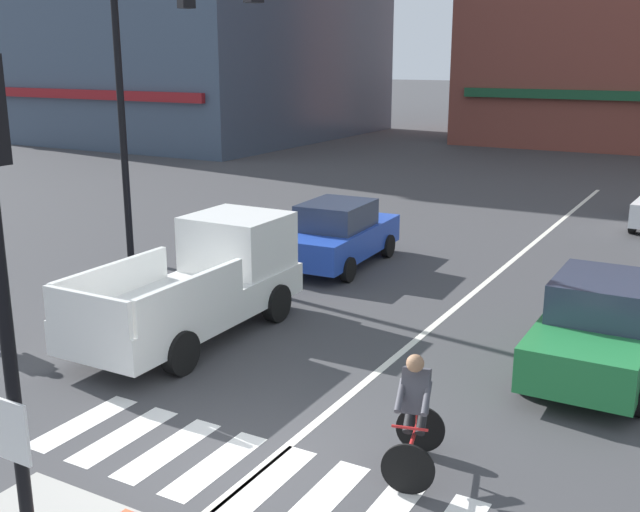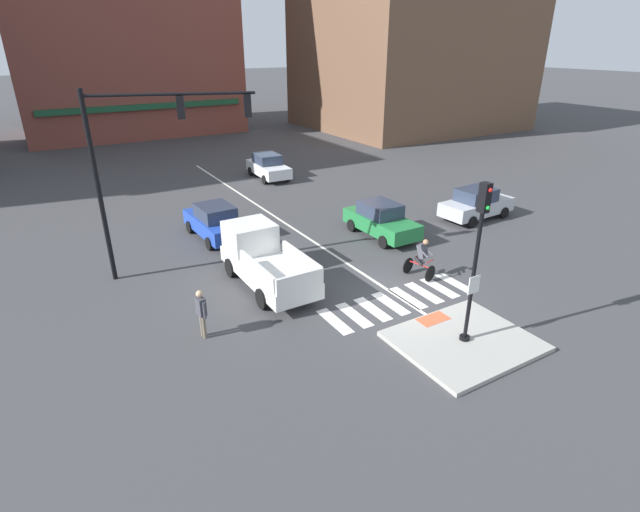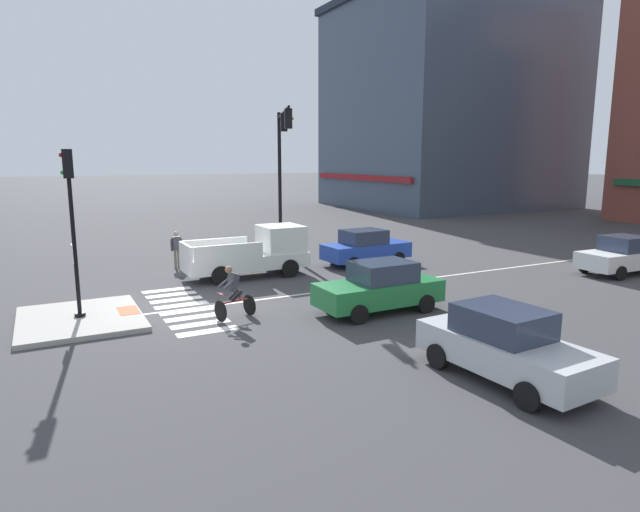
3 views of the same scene
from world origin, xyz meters
The scene contains 14 objects.
ground_plane centered at (0.00, 0.00, 0.00)m, with size 300.00×300.00×0.00m, color #3D3D3F.
signal_pole centered at (0.00, -3.36, 3.17)m, with size 0.44×0.38×5.02m.
crosswalk_stripe_a centered at (-2.78, -0.18, 0.00)m, with size 0.44×1.80×0.01m, color silver.
crosswalk_stripe_b centered at (-1.99, -0.18, 0.00)m, with size 0.44×1.80×0.01m, color silver.
crosswalk_stripe_c centered at (-1.19, -0.18, 0.00)m, with size 0.44×1.80×0.01m, color silver.
crosswalk_stripe_d centered at (-0.40, -0.18, 0.00)m, with size 0.44×1.80×0.01m, color silver.
crosswalk_stripe_e centered at (0.40, -0.18, 0.00)m, with size 0.44×1.80×0.01m, color silver.
crosswalk_stripe_f centered at (1.19, -0.18, 0.00)m, with size 0.44×1.80×0.01m, color silver.
lane_centre_line centered at (0.16, 10.00, 0.00)m, with size 0.14×28.00×0.01m, color silver.
traffic_light_mast centered at (-6.87, 6.41, 5.01)m, with size 5.69×2.14×7.20m.
car_green_eastbound_mid centered at (3.34, 5.34, 0.81)m, with size 1.87×4.11×1.64m.
car_blue_westbound_far centered at (-3.58, 9.17, 0.81)m, with size 2.00×4.18×1.64m.
pickup_truck_white_westbound_near centered at (-3.59, 3.76, 0.98)m, with size 2.09×5.11×2.08m.
cyclist centered at (1.92, 0.89, 0.87)m, with size 0.90×1.22×1.68m.
Camera 1 is at (5.11, -7.17, 5.15)m, focal length 42.48 mm.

